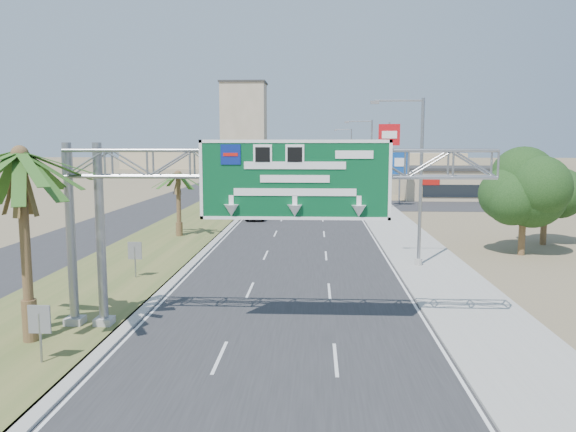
% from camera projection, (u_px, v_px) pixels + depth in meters
% --- Properties ---
extents(road, '(12.00, 300.00, 0.02)m').
position_uv_depth(road, '(310.00, 178.00, 121.34)').
color(road, '#28282B').
rests_on(road, ground).
extents(sidewalk_right, '(4.00, 300.00, 0.10)m').
position_uv_depth(sidewalk_right, '(349.00, 178.00, 120.92)').
color(sidewalk_right, '#9E9B93').
rests_on(sidewalk_right, ground).
extents(median_grass, '(7.00, 300.00, 0.12)m').
position_uv_depth(median_grass, '(264.00, 178.00, 121.82)').
color(median_grass, '#465927').
rests_on(median_grass, ground).
extents(opposing_road, '(8.00, 300.00, 0.02)m').
position_uv_depth(opposing_road, '(232.00, 178.00, 122.16)').
color(opposing_road, '#28282B').
rests_on(opposing_road, ground).
extents(sign_gantry, '(16.75, 1.24, 7.50)m').
position_uv_depth(sign_gantry, '(255.00, 178.00, 21.48)').
color(sign_gantry, gray).
rests_on(sign_gantry, ground).
extents(palm_near, '(5.70, 5.70, 8.35)m').
position_uv_depth(palm_near, '(20.00, 156.00, 19.85)').
color(palm_near, brown).
rests_on(palm_near, ground).
extents(palm_row_b, '(3.99, 3.99, 5.95)m').
position_uv_depth(palm_row_b, '(178.00, 175.00, 43.90)').
color(palm_row_b, brown).
rests_on(palm_row_b, ground).
extents(palm_row_c, '(3.99, 3.99, 6.75)m').
position_uv_depth(palm_row_c, '(214.00, 160.00, 59.66)').
color(palm_row_c, brown).
rests_on(palm_row_c, ground).
extents(palm_row_d, '(3.99, 3.99, 5.45)m').
position_uv_depth(palm_row_d, '(238.00, 165.00, 77.65)').
color(palm_row_d, brown).
rests_on(palm_row_d, ground).
extents(palm_row_e, '(3.99, 3.99, 6.15)m').
position_uv_depth(palm_row_e, '(253.00, 157.00, 96.39)').
color(palm_row_e, brown).
rests_on(palm_row_e, ground).
extents(palm_row_f, '(3.99, 3.99, 5.75)m').
position_uv_depth(palm_row_f, '(266.00, 156.00, 121.20)').
color(palm_row_f, brown).
rests_on(palm_row_f, ground).
extents(streetlight_near, '(3.27, 0.44, 10.00)m').
position_uv_depth(streetlight_near, '(417.00, 189.00, 33.21)').
color(streetlight_near, gray).
rests_on(streetlight_near, ground).
extents(streetlight_mid, '(3.27, 0.44, 10.00)m').
position_uv_depth(streetlight_mid, '(369.00, 168.00, 62.93)').
color(streetlight_mid, gray).
rests_on(streetlight_mid, ground).
extents(streetlight_far, '(3.27, 0.44, 10.00)m').
position_uv_depth(streetlight_far, '(350.00, 159.00, 98.59)').
color(streetlight_far, gray).
rests_on(streetlight_far, ground).
extents(signal_mast, '(10.28, 0.71, 8.00)m').
position_uv_depth(signal_mast, '(342.00, 161.00, 82.80)').
color(signal_mast, gray).
rests_on(signal_mast, ground).
extents(store_building, '(18.00, 10.00, 4.00)m').
position_uv_depth(store_building, '(468.00, 184.00, 76.42)').
color(store_building, '#C5B185').
rests_on(store_building, ground).
extents(oak_near, '(4.50, 4.50, 6.80)m').
position_uv_depth(oak_near, '(525.00, 187.00, 36.81)').
color(oak_near, brown).
rests_on(oak_near, ground).
extents(oak_far, '(3.50, 3.50, 5.60)m').
position_uv_depth(oak_far, '(546.00, 193.00, 40.72)').
color(oak_far, brown).
rests_on(oak_far, ground).
extents(median_signback_a, '(0.75, 0.08, 2.08)m').
position_uv_depth(median_signback_a, '(40.00, 324.00, 18.50)').
color(median_signback_a, gray).
rests_on(median_signback_a, ground).
extents(median_signback_b, '(0.75, 0.08, 2.08)m').
position_uv_depth(median_signback_b, '(135.00, 253.00, 30.42)').
color(median_signback_b, gray).
rests_on(median_signback_b, ground).
extents(tower_distant, '(20.00, 16.00, 35.00)m').
position_uv_depth(tower_distant, '(244.00, 122.00, 259.36)').
color(tower_distant, gray).
rests_on(tower_distant, ground).
extents(building_distant_left, '(24.00, 14.00, 6.00)m').
position_uv_depth(building_distant_left, '(165.00, 158.00, 172.68)').
color(building_distant_left, '#C5B185').
rests_on(building_distant_left, ground).
extents(building_distant_right, '(20.00, 12.00, 5.00)m').
position_uv_depth(building_distant_right, '(424.00, 162.00, 149.28)').
color(building_distant_right, '#C5B185').
rests_on(building_distant_right, ground).
extents(car_left_lane, '(2.03, 4.71, 1.58)m').
position_uv_depth(car_left_lane, '(256.00, 211.00, 54.93)').
color(car_left_lane, black).
rests_on(car_left_lane, ground).
extents(car_mid_lane, '(1.73, 4.25, 1.37)m').
position_uv_depth(car_mid_lane, '(305.00, 209.00, 57.92)').
color(car_mid_lane, maroon).
rests_on(car_mid_lane, ground).
extents(car_right_lane, '(3.33, 5.96, 1.57)m').
position_uv_depth(car_right_lane, '(332.00, 195.00, 73.01)').
color(car_right_lane, gray).
rests_on(car_right_lane, ground).
extents(car_far, '(2.10, 4.76, 1.36)m').
position_uv_depth(car_far, '(284.00, 185.00, 92.93)').
color(car_far, black).
rests_on(car_far, ground).
extents(pole_sign_red_near, '(2.42, 0.64, 9.79)m').
position_uv_depth(pole_sign_red_near, '(389.00, 140.00, 63.53)').
color(pole_sign_red_near, gray).
rests_on(pole_sign_red_near, ground).
extents(pole_sign_blue, '(2.00, 0.36, 6.82)m').
position_uv_depth(pole_sign_blue, '(400.00, 164.00, 69.30)').
color(pole_sign_blue, gray).
rests_on(pole_sign_blue, ground).
extents(pole_sign_red_far, '(2.21, 0.82, 7.68)m').
position_uv_depth(pole_sign_red_far, '(370.00, 152.00, 88.66)').
color(pole_sign_red_far, gray).
rests_on(pole_sign_red_far, ground).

